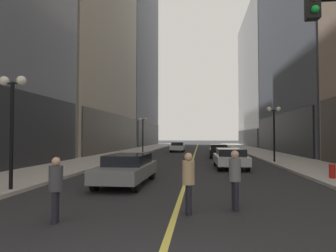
# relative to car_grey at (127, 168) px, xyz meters

# --- Properties ---
(ground_plane) EXTENTS (200.00, 200.00, 0.00)m
(ground_plane) POSITION_rel_car_grey_xyz_m (2.54, 25.51, -0.72)
(ground_plane) COLOR #262628
(sidewalk_left) EXTENTS (4.50, 78.00, 0.15)m
(sidewalk_left) POSITION_rel_car_grey_xyz_m (-5.71, 25.51, -0.65)
(sidewalk_left) COLOR #ADA8A0
(sidewalk_left) RESTS_ON ground
(sidewalk_right) EXTENTS (4.50, 78.00, 0.15)m
(sidewalk_right) POSITION_rel_car_grey_xyz_m (10.79, 25.51, -0.65)
(sidewalk_right) COLOR #ADA8A0
(sidewalk_right) RESTS_ON ground
(lane_centre_stripe) EXTENTS (0.16, 70.00, 0.01)m
(lane_centre_stripe) POSITION_rel_car_grey_xyz_m (2.54, 25.51, -0.72)
(lane_centre_stripe) COLOR #E5D64C
(lane_centre_stripe) RESTS_ON ground
(building_left_far) EXTENTS (14.66, 26.00, 60.56)m
(building_left_far) POSITION_rel_car_grey_xyz_m (-15.19, 50.51, 29.48)
(building_left_far) COLOR slate
(building_left_far) RESTS_ON ground
(building_right_far) EXTENTS (13.26, 26.00, 28.72)m
(building_right_far) POSITION_rel_car_grey_xyz_m (19.57, 50.51, 13.58)
(building_right_far) COLOR gray
(building_right_far) RESTS_ON ground
(car_grey) EXTENTS (1.97, 4.71, 1.32)m
(car_grey) POSITION_rel_car_grey_xyz_m (0.00, 0.00, 0.00)
(car_grey) COLOR slate
(car_grey) RESTS_ON ground
(car_silver) EXTENTS (2.03, 4.78, 1.32)m
(car_silver) POSITION_rel_car_grey_xyz_m (5.19, 6.97, 0.00)
(car_silver) COLOR #B7B7BC
(car_silver) RESTS_ON ground
(car_black) EXTENTS (1.82, 4.54, 1.32)m
(car_black) POSITION_rel_car_grey_xyz_m (5.00, 16.47, -0.00)
(car_black) COLOR black
(car_black) RESTS_ON ground
(car_white) EXTENTS (1.83, 4.75, 1.32)m
(car_white) POSITION_rel_car_grey_xyz_m (0.13, 26.81, -0.00)
(car_white) COLOR silver
(car_white) RESTS_ON ground
(pedestrian_in_tan_trench) EXTENTS (0.41, 0.41, 1.68)m
(pedestrian_in_tan_trench) POSITION_rel_car_grey_xyz_m (2.91, -4.60, 0.26)
(pedestrian_in_tan_trench) COLOR black
(pedestrian_in_tan_trench) RESTS_ON ground
(pedestrian_in_grey_suit) EXTENTS (0.43, 0.43, 1.73)m
(pedestrian_in_grey_suit) POSITION_rel_car_grey_xyz_m (4.23, -4.04, 0.29)
(pedestrian_in_grey_suit) COLOR black
(pedestrian_in_grey_suit) RESTS_ON ground
(pedestrian_with_orange_bag) EXTENTS (0.40, 0.40, 1.62)m
(pedestrian_with_orange_bag) POSITION_rel_car_grey_xyz_m (-0.32, -5.77, 0.22)
(pedestrian_with_orange_bag) COLOR black
(pedestrian_with_orange_bag) RESTS_ON ground
(street_lamp_left_near) EXTENTS (1.06, 0.36, 4.43)m
(street_lamp_left_near) POSITION_rel_car_grey_xyz_m (-3.86, -2.41, 2.54)
(street_lamp_left_near) COLOR black
(street_lamp_left_near) RESTS_ON ground
(street_lamp_left_far) EXTENTS (1.06, 0.36, 4.43)m
(street_lamp_left_far) POSITION_rel_car_grey_xyz_m (-3.86, 22.63, 2.54)
(street_lamp_left_far) COLOR black
(street_lamp_left_far) RESTS_ON ground
(street_lamp_right_mid) EXTENTS (1.06, 0.36, 4.43)m
(street_lamp_right_mid) POSITION_rel_car_grey_xyz_m (8.94, 10.70, 2.54)
(street_lamp_right_mid) COLOR black
(street_lamp_right_mid) RESTS_ON ground
(fire_hydrant_right) EXTENTS (0.28, 0.28, 0.80)m
(fire_hydrant_right) POSITION_rel_car_grey_xyz_m (9.44, 1.95, -0.32)
(fire_hydrant_right) COLOR red
(fire_hydrant_right) RESTS_ON ground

